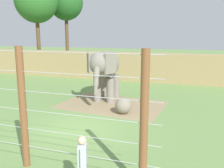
# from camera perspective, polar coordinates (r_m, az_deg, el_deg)

# --- Properties ---
(ground_plane) EXTENTS (120.00, 120.00, 0.00)m
(ground_plane) POSITION_cam_1_polar(r_m,az_deg,el_deg) (11.72, -8.25, -10.11)
(ground_plane) COLOR #6B8E4C
(dirt_patch) EXTENTS (6.50, 4.72, 0.01)m
(dirt_patch) POSITION_cam_1_polar(r_m,az_deg,el_deg) (15.39, -0.07, -4.70)
(dirt_patch) COLOR #937F5B
(dirt_patch) RESTS_ON ground
(embankment_wall) EXTENTS (36.00, 1.80, 2.49)m
(embankment_wall) POSITION_cam_1_polar(r_m,az_deg,el_deg) (23.33, 6.15, 3.89)
(embankment_wall) COLOR tan
(embankment_wall) RESTS_ON ground
(elephant) EXTENTS (1.92, 4.34, 3.22)m
(elephant) POSITION_cam_1_polar(r_m,az_deg,el_deg) (16.02, -1.49, 3.72)
(elephant) COLOR gray
(elephant) RESTS_ON ground
(enrichment_ball) EXTENTS (0.90, 0.90, 0.90)m
(enrichment_ball) POSITION_cam_1_polar(r_m,az_deg,el_deg) (13.64, 2.57, -4.89)
(enrichment_ball) COLOR gray
(enrichment_ball) RESTS_ON ground
(cable_fence) EXTENTS (8.58, 0.23, 3.90)m
(cable_fence) POSITION_cam_1_polar(r_m,az_deg,el_deg) (8.41, -19.24, -5.22)
(cable_fence) COLOR brown
(cable_fence) RESTS_ON ground
(zookeeper) EXTENTS (0.34, 0.57, 1.67)m
(zookeeper) POSITION_cam_1_polar(r_m,az_deg,el_deg) (6.99, -6.64, -17.30)
(zookeeper) COLOR #33384C
(zookeeper) RESTS_ON ground
(tree_left_of_centre) EXTENTS (4.94, 4.94, 10.60)m
(tree_left_of_centre) POSITION_cam_1_polar(r_m,az_deg,el_deg) (31.79, -16.75, 17.61)
(tree_left_of_centre) COLOR brown
(tree_left_of_centre) RESTS_ON ground
(tree_behind_wall) EXTENTS (4.34, 4.34, 10.41)m
(tree_behind_wall) POSITION_cam_1_polar(r_m,az_deg,el_deg) (34.16, -10.39, 17.61)
(tree_behind_wall) COLOR brown
(tree_behind_wall) RESTS_ON ground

